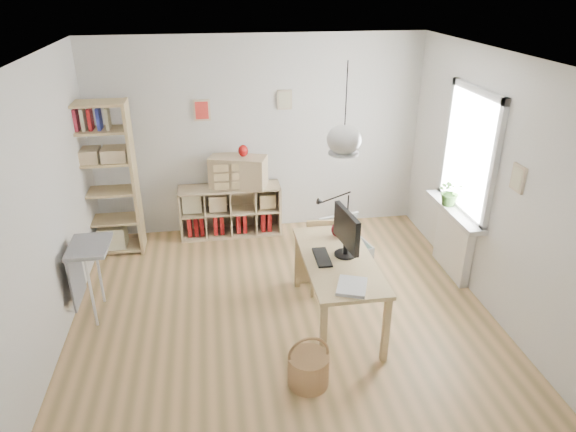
{
  "coord_description": "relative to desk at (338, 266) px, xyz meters",
  "views": [
    {
      "loc": [
        -0.65,
        -4.55,
        3.36
      ],
      "look_at": [
        0.1,
        0.3,
        1.05
      ],
      "focal_mm": 32.0,
      "sensor_mm": 36.0,
      "label": 1
    }
  ],
  "objects": [
    {
      "name": "ground",
      "position": [
        -0.55,
        0.15,
        -0.66
      ],
      "size": [
        4.5,
        4.5,
        0.0
      ],
      "primitive_type": "plane",
      "color": "tan",
      "rests_on": "ground"
    },
    {
      "name": "room_shell",
      "position": [
        -0.0,
        0.0,
        1.34
      ],
      "size": [
        4.5,
        4.5,
        4.5
      ],
      "color": "white",
      "rests_on": "ground"
    },
    {
      "name": "window_unit",
      "position": [
        1.68,
        0.75,
        0.89
      ],
      "size": [
        0.07,
        1.16,
        1.46
      ],
      "color": "white",
      "rests_on": "ground"
    },
    {
      "name": "radiator",
      "position": [
        1.64,
        0.75,
        -0.26
      ],
      "size": [
        0.1,
        0.8,
        0.8
      ],
      "primitive_type": "cube",
      "color": "white",
      "rests_on": "ground"
    },
    {
      "name": "windowsill",
      "position": [
        1.59,
        0.75,
        0.17
      ],
      "size": [
        0.22,
        1.2,
        0.06
      ],
      "primitive_type": "cube",
      "color": "silver",
      "rests_on": "radiator"
    },
    {
      "name": "desk",
      "position": [
        0.0,
        0.0,
        0.0
      ],
      "size": [
        0.7,
        1.5,
        0.75
      ],
      "color": "tan",
      "rests_on": "ground"
    },
    {
      "name": "cube_shelf",
      "position": [
        -1.02,
        2.23,
        -0.36
      ],
      "size": [
        1.4,
        0.38,
        0.72
      ],
      "color": "#C9B685",
      "rests_on": "ground"
    },
    {
      "name": "tall_bookshelf",
      "position": [
        -2.59,
        1.95,
        0.43
      ],
      "size": [
        0.8,
        0.38,
        2.0
      ],
      "color": "tan",
      "rests_on": "ground"
    },
    {
      "name": "side_table",
      "position": [
        -2.59,
        0.5,
        0.01
      ],
      "size": [
        0.4,
        0.55,
        0.85
      ],
      "color": "gray",
      "rests_on": "ground"
    },
    {
      "name": "chair",
      "position": [
        0.01,
        0.66,
        -0.2
      ],
      "size": [
        0.42,
        0.42,
        0.8
      ],
      "rotation": [
        0.0,
        0.0,
        -0.06
      ],
      "color": "gray",
      "rests_on": "ground"
    },
    {
      "name": "wicker_basket",
      "position": [
        -0.47,
        -0.9,
        -0.49
      ],
      "size": [
        0.38,
        0.37,
        0.52
      ],
      "rotation": [
        0.0,
        0.0,
        0.05
      ],
      "color": "#AC7B4D",
      "rests_on": "ground"
    },
    {
      "name": "storage_chest",
      "position": [
        0.4,
        1.14,
        -0.46
      ],
      "size": [
        0.69,
        0.74,
        0.59
      ],
      "rotation": [
        0.0,
        0.0,
        0.23
      ],
      "color": "silver",
      "rests_on": "ground"
    },
    {
      "name": "monitor",
      "position": [
        0.08,
        0.06,
        0.37
      ],
      "size": [
        0.23,
        0.57,
        0.49
      ],
      "rotation": [
        0.0,
        0.0,
        0.13
      ],
      "color": "black",
      "rests_on": "desk"
    },
    {
      "name": "keyboard",
      "position": [
        -0.16,
        0.03,
        0.1
      ],
      "size": [
        0.15,
        0.39,
        0.02
      ],
      "primitive_type": "cube",
      "rotation": [
        0.0,
        0.0,
        -0.02
      ],
      "color": "black",
      "rests_on": "desk"
    },
    {
      "name": "task_lamp",
      "position": [
        0.06,
        0.6,
        0.39
      ],
      "size": [
        0.41,
        0.15,
        0.44
      ],
      "color": "black",
      "rests_on": "desk"
    },
    {
      "name": "yarn_ball",
      "position": [
        0.12,
        0.47,
        0.18
      ],
      "size": [
        0.17,
        0.17,
        0.17
      ],
      "primitive_type": "sphere",
      "color": "#490913",
      "rests_on": "desk"
    },
    {
      "name": "paper_tray",
      "position": [
        -0.01,
        -0.55,
        0.11
      ],
      "size": [
        0.36,
        0.4,
        0.03
      ],
      "primitive_type": "cube",
      "rotation": [
        0.0,
        0.0,
        -0.37
      ],
      "color": "silver",
      "rests_on": "desk"
    },
    {
      "name": "drawer_chest",
      "position": [
        -0.87,
        2.19,
        0.28
      ],
      "size": [
        0.82,
        0.57,
        0.43
      ],
      "primitive_type": "cube",
      "rotation": [
        0.0,
        0.0,
        -0.34
      ],
      "color": "#C9B685",
      "rests_on": "cube_shelf"
    },
    {
      "name": "red_vase",
      "position": [
        -0.79,
        2.19,
        0.57
      ],
      "size": [
        0.13,
        0.13,
        0.16
      ],
      "primitive_type": "ellipsoid",
      "color": "#A80E0E",
      "rests_on": "drawer_chest"
    },
    {
      "name": "potted_plant",
      "position": [
        1.57,
        0.87,
        0.37
      ],
      "size": [
        0.34,
        0.31,
        0.34
      ],
      "primitive_type": "imported",
      "rotation": [
        0.0,
        0.0,
        -0.16
      ],
      "color": "#315821",
      "rests_on": "windowsill"
    }
  ]
}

